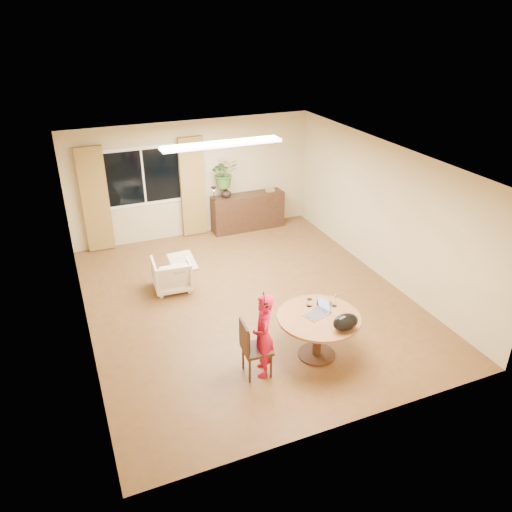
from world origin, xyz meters
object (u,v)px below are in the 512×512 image
(dining_table, at_px, (318,325))
(sideboard, at_px, (248,212))
(child, at_px, (263,335))
(dining_chair, at_px, (257,348))
(armchair, at_px, (172,274))

(dining_table, xyz_separation_m, sideboard, (0.83, 4.88, -0.12))
(dining_table, height_order, child, child)
(dining_chair, xyz_separation_m, armchair, (-0.53, 2.83, -0.13))
(dining_table, height_order, armchair, dining_table)
(armchair, bearing_deg, dining_chair, 104.64)
(dining_table, xyz_separation_m, child, (-0.90, -0.04, 0.09))
(dining_table, relative_size, child, 0.96)
(child, relative_size, armchair, 1.86)
(dining_chair, height_order, sideboard, dining_chair)
(child, distance_m, armchair, 2.92)
(child, bearing_deg, armchair, -149.95)
(dining_chair, distance_m, armchair, 2.88)
(armchair, relative_size, sideboard, 0.40)
(child, bearing_deg, dining_table, 110.28)
(armchair, bearing_deg, dining_table, 122.68)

